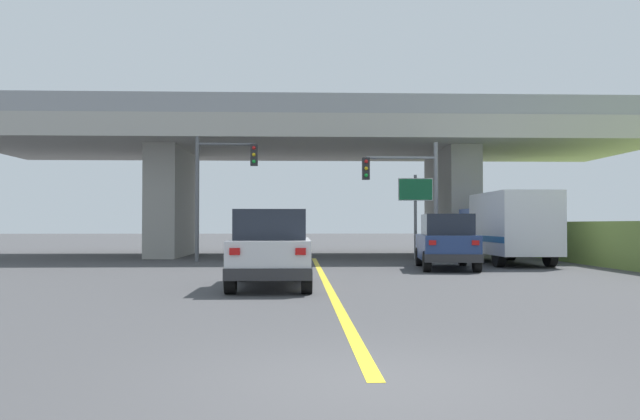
{
  "coord_description": "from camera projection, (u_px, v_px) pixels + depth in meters",
  "views": [
    {
      "loc": [
        -0.83,
        -6.72,
        1.65
      ],
      "look_at": [
        0.09,
        18.87,
        2.22
      ],
      "focal_mm": 36.27,
      "sensor_mm": 36.0,
      "label": 1
    }
  ],
  "objects": [
    {
      "name": "traffic_signal_farside",
      "position": [
        217.0,
        177.0,
        28.44
      ],
      "size": [
        2.75,
        0.36,
        6.03
      ],
      "color": "#56595E",
      "rests_on": "ground"
    },
    {
      "name": "ground",
      "position": [
        313.0,
        256.0,
        33.88
      ],
      "size": [
        160.0,
        160.0,
        0.0
      ],
      "primitive_type": "plane",
      "color": "#424244"
    },
    {
      "name": "lane_divider_stripe",
      "position": [
        325.0,
        280.0,
        18.93
      ],
      "size": [
        0.2,
        24.47,
        0.01
      ],
      "primitive_type": "cube",
      "color": "yellow",
      "rests_on": "ground"
    },
    {
      "name": "suv_lead",
      "position": [
        271.0,
        249.0,
        16.9
      ],
      "size": [
        2.06,
        4.6,
        2.02
      ],
      "color": "silver",
      "rests_on": "ground"
    },
    {
      "name": "box_truck",
      "position": [
        508.0,
        227.0,
        26.79
      ],
      "size": [
        2.33,
        6.84,
        2.93
      ],
      "color": "navy",
      "rests_on": "ground"
    },
    {
      "name": "overpass_bridge",
      "position": [
        313.0,
        153.0,
        34.0
      ],
      "size": [
        34.1,
        10.95,
        7.49
      ],
      "color": "#A8A59E",
      "rests_on": "ground"
    },
    {
      "name": "suv_crossing",
      "position": [
        446.0,
        242.0,
        23.83
      ],
      "size": [
        2.42,
        4.73,
        2.02
      ],
      "rotation": [
        0.0,
        0.0,
        -0.11
      ],
      "color": "navy",
      "rests_on": "ground"
    },
    {
      "name": "traffic_signal_nearside",
      "position": [
        410.0,
        186.0,
        27.98
      ],
      "size": [
        3.3,
        0.36,
        5.21
      ],
      "color": "slate",
      "rests_on": "ground"
    },
    {
      "name": "highway_sign",
      "position": [
        416.0,
        197.0,
        30.73
      ],
      "size": [
        1.66,
        0.17,
        4.01
      ],
      "color": "slate",
      "rests_on": "ground"
    }
  ]
}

